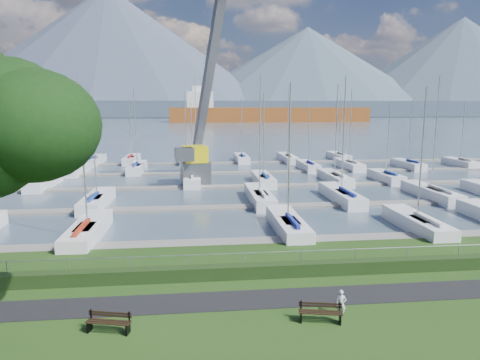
{
  "coord_description": "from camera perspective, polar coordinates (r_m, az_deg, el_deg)",
  "views": [
    {
      "loc": [
        -3.56,
        -21.37,
        8.9
      ],
      "look_at": [
        0.0,
        12.0,
        3.0
      ],
      "focal_mm": 32.0,
      "sensor_mm": 36.0,
      "label": 1
    }
  ],
  "objects": [
    {
      "name": "docks",
      "position": [
        48.37,
        -1.76,
        -0.9
      ],
      "size": [
        90.0,
        41.6,
        0.25
      ],
      "color": "slate",
      "rests_on": "water"
    },
    {
      "name": "path",
      "position": [
        20.72,
        4.57,
        -15.47
      ],
      "size": [
        160.0,
        2.0,
        0.04
      ],
      "primitive_type": "cube",
      "color": "black",
      "rests_on": "grass"
    },
    {
      "name": "crane",
      "position": [
        51.02,
        -5.54,
        5.91
      ],
      "size": [
        6.38,
        13.22,
        22.35
      ],
      "rotation": [
        0.0,
        0.0,
        0.14
      ],
      "color": "#54575B",
      "rests_on": "water"
    },
    {
      "name": "water",
      "position": [
        281.55,
        -5.42,
        8.03
      ],
      "size": [
        800.0,
        540.0,
        0.2
      ],
      "primitive_type": "cube",
      "color": "#495B6B"
    },
    {
      "name": "hedge",
      "position": [
        22.92,
        3.36,
        -11.95
      ],
      "size": [
        80.0,
        0.7,
        0.7
      ],
      "primitive_type": "cube",
      "color": "#1D3212",
      "rests_on": "grass"
    },
    {
      "name": "bench_right",
      "position": [
        18.85,
        10.68,
        -16.96
      ],
      "size": [
        1.85,
        0.78,
        0.85
      ],
      "rotation": [
        0.0,
        0.0,
        -0.21
      ],
      "color": "black",
      "rests_on": "grass"
    },
    {
      "name": "foothill",
      "position": [
        351.4,
        -5.59,
        9.45
      ],
      "size": [
        900.0,
        80.0,
        12.0
      ],
      "primitive_type": "cube",
      "color": "#425060",
      "rests_on": "water"
    },
    {
      "name": "bench_left",
      "position": [
        18.58,
        -17.08,
        -17.67
      ],
      "size": [
        1.85,
        0.83,
        0.85
      ],
      "rotation": [
        0.0,
        0.0,
        -0.24
      ],
      "color": "black",
      "rests_on": "grass"
    },
    {
      "name": "mountains",
      "position": [
        427.81,
        -4.77,
        15.0
      ],
      "size": [
        1190.0,
        360.0,
        115.0
      ],
      "color": "#40475D",
      "rests_on": "water"
    },
    {
      "name": "sailboat_fleet",
      "position": [
        50.8,
        -5.19,
        5.93
      ],
      "size": [
        75.93,
        49.05,
        13.26
      ],
      "color": "silver",
      "rests_on": "water"
    },
    {
      "name": "cargo_ship_mid",
      "position": [
        239.09,
        2.84,
        8.66
      ],
      "size": [
        108.75,
        18.73,
        21.5
      ],
      "rotation": [
        0.0,
        0.0,
        -0.01
      ],
      "color": "brown",
      "rests_on": "water"
    },
    {
      "name": "fence",
      "position": [
        22.99,
        3.22,
        -9.61
      ],
      "size": [
        80.0,
        0.04,
        0.04
      ],
      "primitive_type": "cylinder",
      "rotation": [
        0.0,
        1.57,
        0.0
      ],
      "color": "#989AA0",
      "rests_on": "grass"
    },
    {
      "name": "person",
      "position": [
        19.58,
        13.33,
        -15.36
      ],
      "size": [
        0.51,
        0.41,
        1.22
      ],
      "primitive_type": "imported",
      "rotation": [
        0.0,
        0.0,
        -0.3
      ],
      "color": "silver",
      "rests_on": "grass"
    }
  ]
}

